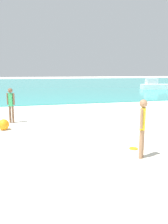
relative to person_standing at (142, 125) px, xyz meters
The scene contains 6 objects.
water 40.36m from the person_standing, 92.11° to the left, with size 160.00×60.00×0.06m, color teal.
person_standing is the anchor object (origin of this frame).
frisbee 1.12m from the person_standing, 79.40° to the left, with size 0.26×0.26×0.03m, color orange.
person_distant 6.38m from the person_standing, 124.34° to the left, with size 0.35×0.21×1.58m.
boat_near 24.55m from the person_standing, 56.85° to the left, with size 4.20×2.00×1.37m.
beach_ball 5.62m from the person_standing, 133.56° to the left, with size 0.43×0.43×0.43m, color orange.
Camera 1 is at (-1.46, -1.91, 2.29)m, focal length 35.82 mm.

